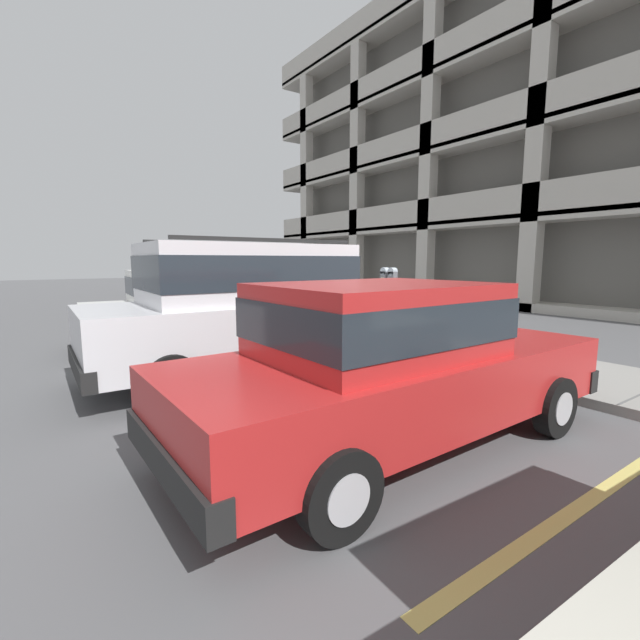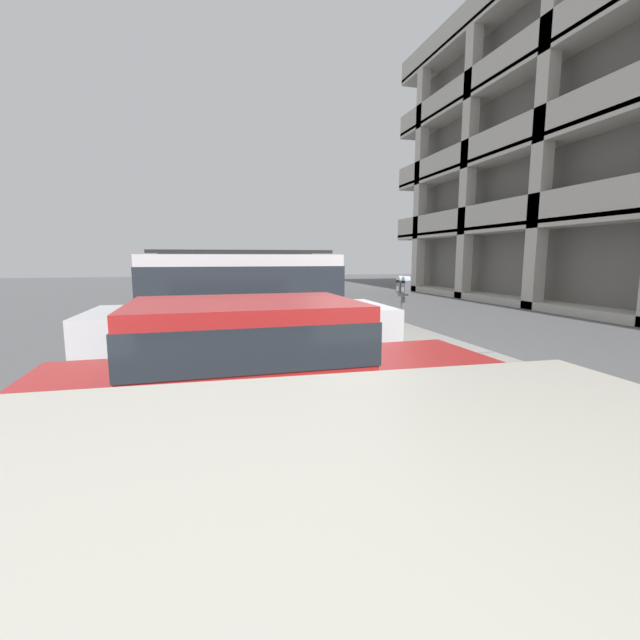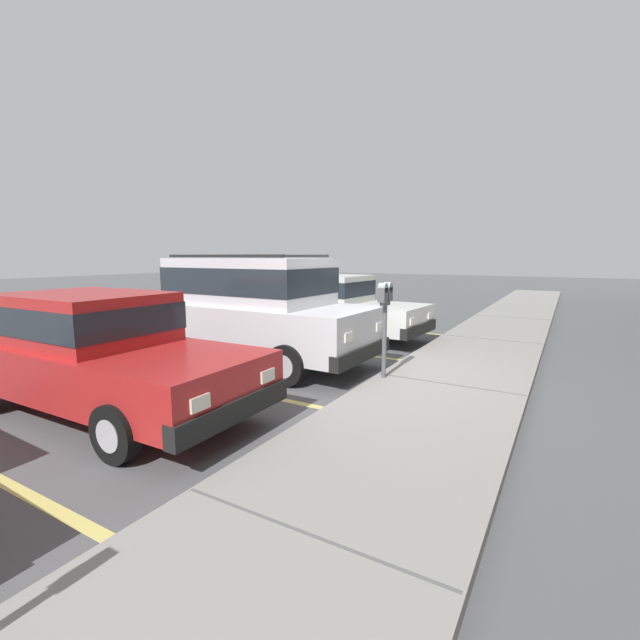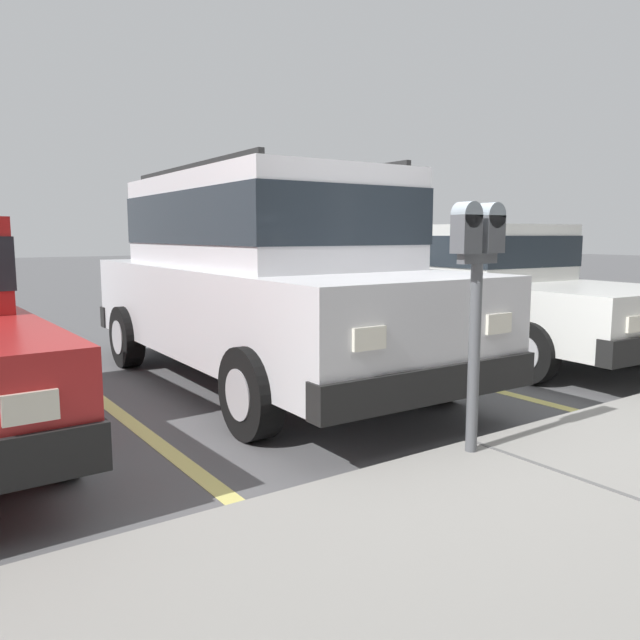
# 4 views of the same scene
# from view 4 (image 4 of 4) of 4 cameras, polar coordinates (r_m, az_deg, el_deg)

# --- Properties ---
(ground_plane) EXTENTS (80.00, 80.00, 0.10)m
(ground_plane) POSITION_cam_4_polar(r_m,az_deg,el_deg) (4.36, 11.32, -12.11)
(ground_plane) COLOR #565659
(sidewalk) EXTENTS (40.00, 2.20, 0.12)m
(sidewalk) POSITION_cam_4_polar(r_m,az_deg,el_deg) (3.61, 26.92, -15.27)
(sidewalk) COLOR gray
(sidewalk) RESTS_ON ground_plane
(parking_stall_lines) EXTENTS (12.45, 4.80, 0.01)m
(parking_stall_lines) POSITION_cam_4_polar(r_m,az_deg,el_deg) (4.68, -15.45, -10.14)
(parking_stall_lines) COLOR #DBD16B
(parking_stall_lines) RESTS_ON ground_plane
(silver_suv) EXTENTS (2.09, 4.82, 2.03)m
(silver_suv) POSITION_cam_4_polar(r_m,az_deg,el_deg) (5.99, -5.27, 4.57)
(silver_suv) COLOR silver
(silver_suv) RESTS_ON ground_plane
(red_sedan) EXTENTS (2.03, 4.58, 1.54)m
(red_sedan) POSITION_cam_4_polar(r_m,az_deg,el_deg) (7.85, 14.58, 3.15)
(red_sedan) COLOR silver
(red_sedan) RESTS_ON ground_plane
(parking_meter_near) EXTENTS (0.35, 0.12, 1.49)m
(parking_meter_near) POSITION_cam_4_polar(r_m,az_deg,el_deg) (3.76, 14.16, 4.62)
(parking_meter_near) COLOR #595B60
(parking_meter_near) RESTS_ON sidewalk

